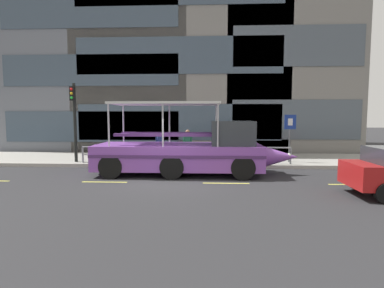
% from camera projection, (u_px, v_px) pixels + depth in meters
% --- Properties ---
extents(ground_plane, '(120.00, 120.00, 0.00)m').
position_uv_depth(ground_plane, '(166.00, 181.00, 12.42)').
color(ground_plane, '#2B2B2D').
extents(sidewalk, '(32.00, 4.80, 0.18)m').
position_uv_depth(sidewalk, '(179.00, 159.00, 17.99)').
color(sidewalk, '#99968E').
rests_on(sidewalk, ground_plane).
extents(curb_edge, '(32.00, 0.18, 0.18)m').
position_uv_depth(curb_edge, '(174.00, 166.00, 15.51)').
color(curb_edge, '#B2ADA3').
rests_on(curb_edge, ground_plane).
extents(lane_centreline, '(25.80, 0.12, 0.01)m').
position_uv_depth(lane_centreline, '(165.00, 183.00, 12.03)').
color(lane_centreline, '#DBD64C').
rests_on(lane_centreline, ground_plane).
extents(office_tower_right, '(9.13, 11.61, 23.77)m').
position_uv_depth(office_tower_right, '(279.00, 2.00, 25.08)').
color(office_tower_right, gray).
rests_on(office_tower_right, ground_plane).
extents(curb_guardrail, '(10.82, 0.09, 0.87)m').
position_uv_depth(curb_guardrail, '(185.00, 152.00, 15.76)').
color(curb_guardrail, gray).
rests_on(curb_guardrail, sidewalk).
extents(traffic_light_pole, '(0.24, 0.46, 4.14)m').
position_uv_depth(traffic_light_pole, '(74.00, 115.00, 16.06)').
color(traffic_light_pole, black).
rests_on(traffic_light_pole, sidewalk).
extents(parking_sign, '(0.60, 0.12, 2.50)m').
position_uv_depth(parking_sign, '(290.00, 130.00, 16.15)').
color(parking_sign, '#4C4F54').
rests_on(parking_sign, sidewalk).
extents(duck_tour_boat, '(9.13, 2.64, 3.21)m').
position_uv_depth(duck_tour_boat, '(190.00, 151.00, 13.74)').
color(duck_tour_boat, purple).
rests_on(duck_tour_boat, ground_plane).
extents(pedestrian_near_bow, '(0.31, 0.41, 1.62)m').
position_uv_depth(pedestrian_near_bow, '(236.00, 144.00, 16.23)').
color(pedestrian_near_bow, black).
rests_on(pedestrian_near_bow, sidewalk).
extents(pedestrian_mid_left, '(0.49, 0.23, 1.69)m').
position_uv_depth(pedestrian_mid_left, '(188.00, 142.00, 16.59)').
color(pedestrian_mid_left, '#1E2338').
rests_on(pedestrian_mid_left, sidewalk).
extents(pedestrian_mid_right, '(0.41, 0.29, 1.57)m').
position_uv_depth(pedestrian_mid_right, '(160.00, 143.00, 16.63)').
color(pedestrian_mid_right, '#1E2338').
rests_on(pedestrian_mid_right, sidewalk).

